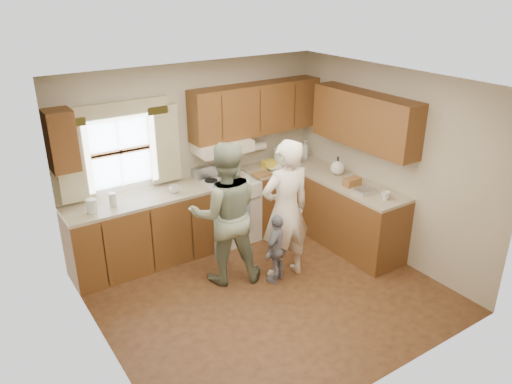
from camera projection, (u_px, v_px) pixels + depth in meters
room at (269, 198)px, 5.50m from camera, size 3.80×3.80×3.80m
kitchen_fixtures at (260, 188)px, 6.80m from camera, size 3.80×2.25×2.15m
stove at (227, 209)px, 7.06m from camera, size 0.76×0.67×1.07m
woman_left at (286, 210)px, 6.02m from camera, size 0.69×0.49×1.79m
woman_right at (225, 214)px, 5.95m from camera, size 1.06×0.95×1.79m
child at (277, 248)px, 6.07m from camera, size 0.57×0.42×0.90m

